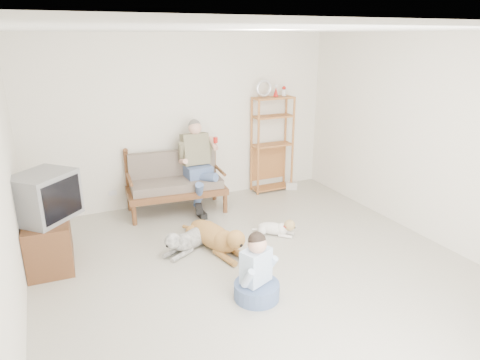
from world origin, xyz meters
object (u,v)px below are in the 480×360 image
golden_retriever (217,237)px  loveseat (175,181)px  tv_stand (49,241)px  etagere (272,143)px

golden_retriever → loveseat: bearing=81.3°
loveseat → golden_retriever: loveseat is taller
tv_stand → golden_retriever: size_ratio=0.69×
etagere → loveseat: bearing=-174.1°
loveseat → tv_stand: 2.14m
loveseat → etagere: etagere is taller
etagere → golden_retriever: etagere is taller
tv_stand → golden_retriever: bearing=-11.2°
etagere → tv_stand: 3.94m
loveseat → tv_stand: size_ratio=1.69×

